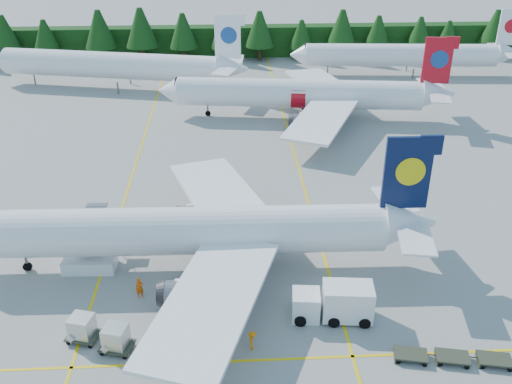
{
  "coord_description": "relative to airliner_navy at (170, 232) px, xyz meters",
  "views": [
    {
      "loc": [
        -2.66,
        -36.51,
        29.43
      ],
      "look_at": [
        0.09,
        13.35,
        3.5
      ],
      "focal_mm": 40.0,
      "sensor_mm": 36.0,
      "label": 1
    }
  ],
  "objects": [
    {
      "name": "ground",
      "position": [
        7.75,
        -5.93,
        -3.68
      ],
      "size": [
        320.0,
        320.0,
        0.0
      ],
      "primitive_type": "plane",
      "color": "#999994",
      "rests_on": "ground"
    },
    {
      "name": "taxi_stripe_a",
      "position": [
        -6.25,
        14.07,
        -3.67
      ],
      "size": [
        0.25,
        120.0,
        0.01
      ],
      "primitive_type": "cube",
      "color": "yellow",
      "rests_on": "ground"
    },
    {
      "name": "taxi_stripe_b",
      "position": [
        13.75,
        14.07,
        -3.67
      ],
      "size": [
        0.25,
        120.0,
        0.01
      ],
      "primitive_type": "cube",
      "color": "yellow",
      "rests_on": "ground"
    },
    {
      "name": "taxi_stripe_cross",
      "position": [
        7.75,
        -11.93,
        -3.67
      ],
      "size": [
        80.0,
        0.25,
        0.01
      ],
      "primitive_type": "cube",
      "color": "yellow",
      "rests_on": "ground"
    },
    {
      "name": "treeline_hedge",
      "position": [
        7.75,
        76.07,
        -0.68
      ],
      "size": [
        220.0,
        4.0,
        6.0
      ],
      "primitive_type": "cube",
      "color": "black",
      "rests_on": "ground"
    },
    {
      "name": "airliner_navy",
      "position": [
        0.0,
        0.0,
        0.0
      ],
      "size": [
        42.04,
        34.6,
        12.22
      ],
      "rotation": [
        0.0,
        0.0,
        -0.02
      ],
      "color": "white",
      "rests_on": "ground"
    },
    {
      "name": "airliner_red",
      "position": [
        15.05,
        38.0,
        0.0
      ],
      "size": [
        41.97,
        34.34,
        12.23
      ],
      "rotation": [
        0.0,
        0.0,
        -0.13
      ],
      "color": "white",
      "rests_on": "ground"
    },
    {
      "name": "airliner_far_left",
      "position": [
        -15.64,
        54.74,
        0.4
      ],
      "size": [
        44.12,
        13.35,
        13.01
      ],
      "rotation": [
        0.0,
        0.0,
        -0.22
      ],
      "color": "white",
      "rests_on": "ground"
    },
    {
      "name": "airliner_far_right",
      "position": [
        36.08,
        59.99,
        0.06
      ],
      "size": [
        40.98,
        6.71,
        11.91
      ],
      "rotation": [
        0.0,
        0.0,
        -0.07
      ],
      "color": "white",
      "rests_on": "ground"
    },
    {
      "name": "airstairs",
      "position": [
        -7.28,
        0.5,
        -2.79
      ],
      "size": [
        4.6,
        6.25,
        4.08
      ],
      "rotation": [
        0.0,
        0.0,
        -0.03
      ],
      "color": "white",
      "rests_on": "ground"
    },
    {
      "name": "service_truck",
      "position": [
        12.98,
        -7.56,
        -2.19
      ],
      "size": [
        6.39,
        2.85,
        2.99
      ],
      "rotation": [
        0.0,
        0.0,
        -0.1
      ],
      "color": "silver",
      "rests_on": "ground"
    },
    {
      "name": "dolly_train",
      "position": [
        22.15,
        -12.98,
        -3.24
      ],
      "size": [
        11.23,
        3.11,
        0.14
      ],
      "rotation": [
        0.0,
        0.0,
        -0.21
      ],
      "color": "#343829",
      "rests_on": "ground"
    },
    {
      "name": "uld_pair",
      "position": [
        -4.61,
        -9.7,
        -2.49
      ],
      "size": [
        5.35,
        3.57,
        1.77
      ],
      "rotation": [
        0.0,
        0.0,
        -0.26
      ],
      "color": "#343829",
      "rests_on": "ground"
    },
    {
      "name": "crew_a",
      "position": [
        -2.36,
        -4.18,
        -2.76
      ],
      "size": [
        0.78,
        0.64,
        1.84
      ],
      "primitive_type": "imported",
      "rotation": [
        0.0,
        0.0,
        0.34
      ],
      "color": "#E45104",
      "rests_on": "ground"
    },
    {
      "name": "crew_b",
      "position": [
        0.47,
        -7.35,
        -2.68
      ],
      "size": [
        1.13,
        0.98,
        1.98
      ],
      "primitive_type": "imported",
      "rotation": [
        0.0,
        0.0,
        3.41
      ],
      "color": "#FF4605",
      "rests_on": "ground"
    },
    {
      "name": "crew_c",
      "position": [
        6.56,
        -10.75,
        -2.89
      ],
      "size": [
        0.48,
        0.68,
        1.58
      ],
      "primitive_type": "imported",
      "rotation": [
        0.0,
        0.0,
        1.51
      ],
      "color": "orange",
      "rests_on": "ground"
    }
  ]
}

